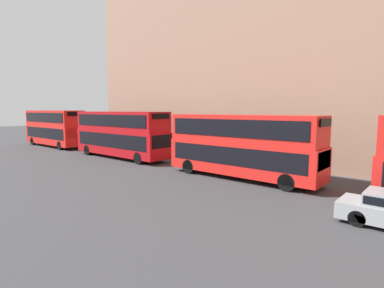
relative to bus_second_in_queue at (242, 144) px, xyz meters
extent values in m
cube|color=red|center=(0.00, 0.01, -0.94)|extent=(2.55, 10.39, 2.03)
cube|color=red|center=(0.00, 0.01, 0.97)|extent=(2.50, 10.18, 1.79)
cube|color=black|center=(0.00, 0.01, -0.69)|extent=(2.59, 9.56, 1.14)
cube|color=black|center=(0.00, 0.01, 1.06)|extent=(2.59, 9.56, 1.07)
cube|color=black|center=(0.00, -5.16, -0.53)|extent=(2.17, 0.06, 1.02)
cube|color=black|center=(0.00, -5.16, 1.51)|extent=(1.78, 0.06, 0.43)
cylinder|color=black|center=(-1.12, -3.59, -1.80)|extent=(0.30, 1.00, 1.00)
cylinder|color=black|center=(1.13, -3.59, -1.80)|extent=(0.30, 1.00, 1.00)
cylinder|color=black|center=(-1.12, 3.60, -1.80)|extent=(0.30, 1.00, 1.00)
cylinder|color=black|center=(1.13, 3.60, -1.80)|extent=(0.30, 1.00, 1.00)
cube|color=#A80F14|center=(0.00, 13.09, -0.84)|extent=(2.55, 11.12, 2.23)
cube|color=#A80F14|center=(0.00, 13.09, 1.15)|extent=(2.50, 10.89, 1.75)
cube|color=black|center=(0.00, 13.09, -0.57)|extent=(2.59, 10.23, 1.25)
cube|color=black|center=(0.00, 13.09, 1.23)|extent=(2.59, 10.23, 1.05)
cube|color=black|center=(0.00, 7.57, -0.39)|extent=(2.17, 0.06, 1.11)
cube|color=black|center=(0.00, 7.57, 1.67)|extent=(1.78, 0.06, 0.42)
cylinder|color=black|center=(-1.12, 9.14, -1.80)|extent=(0.30, 1.00, 1.00)
cylinder|color=black|center=(1.13, 9.14, -1.80)|extent=(0.30, 1.00, 1.00)
cylinder|color=black|center=(-1.12, 17.05, -1.80)|extent=(0.30, 1.00, 1.00)
cylinder|color=black|center=(1.13, 17.05, -1.80)|extent=(0.30, 1.00, 1.00)
cube|color=red|center=(0.00, 26.58, -0.83)|extent=(2.55, 10.57, 2.24)
cube|color=red|center=(0.00, 26.58, 1.20)|extent=(2.50, 10.36, 1.82)
cube|color=black|center=(0.00, 26.58, -0.56)|extent=(2.59, 9.72, 1.26)
cube|color=black|center=(0.00, 26.58, 1.29)|extent=(2.59, 9.72, 1.09)
cube|color=black|center=(0.00, 21.33, -0.38)|extent=(2.17, 0.06, 1.12)
cube|color=black|center=(0.00, 21.33, 1.75)|extent=(1.78, 0.06, 0.44)
cylinder|color=black|center=(-1.12, 22.90, -1.80)|extent=(0.30, 1.00, 1.00)
cylinder|color=black|center=(1.13, 22.90, -1.80)|extent=(0.30, 1.00, 1.00)
cylinder|color=black|center=(-1.12, 30.27, -1.80)|extent=(0.30, 1.00, 1.00)
cylinder|color=black|center=(1.13, 30.27, -1.80)|extent=(0.30, 1.00, 1.00)
cylinder|color=black|center=(-4.20, -7.73, -1.98)|extent=(0.22, 0.64, 0.64)
cylinder|color=black|center=(-2.60, -7.73, -1.98)|extent=(0.22, 0.64, 0.64)
camera|label=1|loc=(-16.81, -10.14, 2.18)|focal=28.00mm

